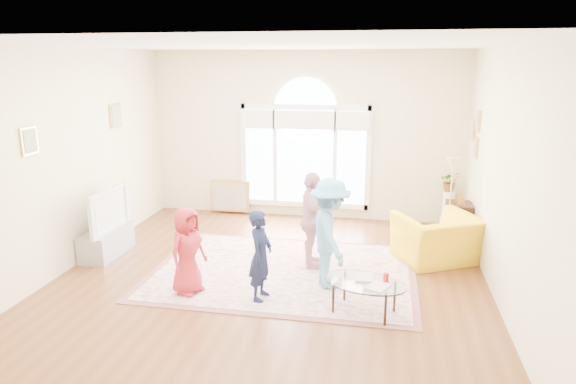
% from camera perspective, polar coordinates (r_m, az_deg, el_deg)
% --- Properties ---
extents(ground, '(6.00, 6.00, 0.00)m').
position_cam_1_polar(ground, '(7.49, -1.80, -9.22)').
color(ground, brown).
rests_on(ground, ground).
extents(room_shell, '(6.00, 6.00, 6.00)m').
position_cam_1_polar(room_shell, '(9.75, 1.83, 5.94)').
color(room_shell, beige).
rests_on(room_shell, ground).
extents(area_rug, '(3.60, 2.60, 0.02)m').
position_cam_1_polar(area_rug, '(7.59, -0.51, -8.80)').
color(area_rug, beige).
rests_on(area_rug, ground).
extents(rug_border, '(3.80, 2.80, 0.01)m').
position_cam_1_polar(rug_border, '(7.59, -0.51, -8.83)').
color(rug_border, '#88504E').
rests_on(rug_border, ground).
extents(tv_console, '(0.45, 1.00, 0.42)m').
position_cam_1_polar(tv_console, '(8.66, -19.50, -5.28)').
color(tv_console, '#96999E').
rests_on(tv_console, ground).
extents(television, '(0.18, 1.16, 0.67)m').
position_cam_1_polar(television, '(8.49, -19.76, -1.82)').
color(television, black).
rests_on(television, tv_console).
extents(coffee_table, '(1.17, 0.93, 0.54)m').
position_cam_1_polar(coffee_table, '(6.34, 8.51, -9.98)').
color(coffee_table, silver).
rests_on(coffee_table, ground).
extents(armchair, '(1.46, 1.40, 0.73)m').
position_cam_1_polar(armchair, '(8.16, 16.23, -5.03)').
color(armchair, yellow).
rests_on(armchair, ground).
extents(side_cabinet, '(0.40, 0.50, 0.70)m').
position_cam_1_polar(side_cabinet, '(9.09, 18.35, -3.31)').
color(side_cabinet, black).
rests_on(side_cabinet, ground).
extents(floor_lamp, '(0.26, 0.26, 1.51)m').
position_cam_1_polar(floor_lamp, '(8.62, 17.82, 2.19)').
color(floor_lamp, black).
rests_on(floor_lamp, ground).
extents(plant_pedestal, '(0.20, 0.20, 0.70)m').
position_cam_1_polar(plant_pedestal, '(9.84, 17.32, -1.90)').
color(plant_pedestal, white).
rests_on(plant_pedestal, ground).
extents(potted_plant, '(0.34, 0.30, 0.38)m').
position_cam_1_polar(potted_plant, '(9.71, 17.56, 1.16)').
color(potted_plant, '#33722D').
rests_on(potted_plant, plant_pedestal).
extents(leaning_picture, '(0.80, 0.14, 0.62)m').
position_cam_1_polar(leaning_picture, '(10.50, -6.38, -2.31)').
color(leaning_picture, tan).
rests_on(leaning_picture, ground).
extents(child_red, '(0.56, 0.66, 1.16)m').
position_cam_1_polar(child_red, '(6.85, -11.12, -6.40)').
color(child_red, '#B42830').
rests_on(child_red, area_rug).
extents(child_navy, '(0.32, 0.45, 1.18)m').
position_cam_1_polar(child_navy, '(6.55, -3.08, -7.03)').
color(child_navy, '#151A3C').
rests_on(child_navy, area_rug).
extents(child_pink, '(0.53, 0.90, 1.43)m').
position_cam_1_polar(child_pink, '(7.51, 2.65, -3.16)').
color(child_pink, '#DDA0A8').
rests_on(child_pink, area_rug).
extents(child_blue, '(0.86, 1.10, 1.50)m').
position_cam_1_polar(child_blue, '(6.87, 4.66, -4.63)').
color(child_blue, '#60A8D5').
rests_on(child_blue, area_rug).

